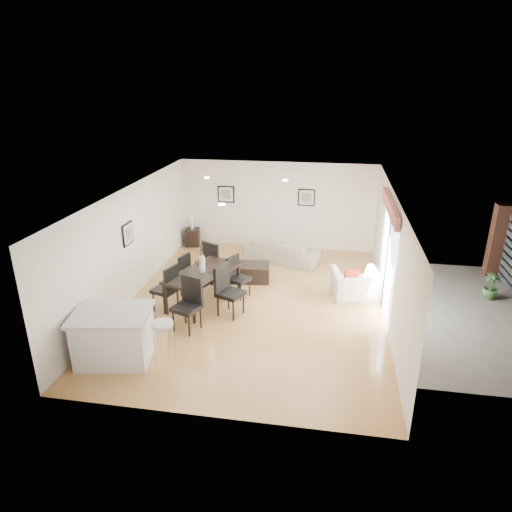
% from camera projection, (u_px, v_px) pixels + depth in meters
% --- Properties ---
extents(ground, '(8.00, 8.00, 0.00)m').
position_uv_depth(ground, '(255.00, 303.00, 10.91)').
color(ground, tan).
rests_on(ground, ground).
extents(wall_back, '(6.00, 0.04, 2.70)m').
position_uv_depth(wall_back, '(277.00, 206.00, 14.09)').
color(wall_back, white).
rests_on(wall_back, ground).
extents(wall_front, '(6.00, 0.04, 2.70)m').
position_uv_depth(wall_front, '(209.00, 344.00, 6.74)').
color(wall_front, white).
rests_on(wall_front, ground).
extents(wall_left, '(0.04, 8.00, 2.70)m').
position_uv_depth(wall_left, '(131.00, 243.00, 10.89)').
color(wall_left, white).
rests_on(wall_left, ground).
extents(wall_right, '(0.04, 8.00, 2.70)m').
position_uv_depth(wall_right, '(390.00, 258.00, 9.95)').
color(wall_right, white).
rests_on(wall_right, ground).
extents(ceiling, '(6.00, 8.00, 0.02)m').
position_uv_depth(ceiling, '(255.00, 192.00, 9.93)').
color(ceiling, white).
rests_on(ceiling, wall_back).
extents(sofa, '(2.31, 1.48, 0.63)m').
position_uv_depth(sofa, '(283.00, 251.00, 13.34)').
color(sofa, '#9D957F').
rests_on(sofa, ground).
extents(armchair, '(1.26, 1.15, 0.71)m').
position_uv_depth(armchair, '(355.00, 284.00, 11.06)').
color(armchair, beige).
rests_on(armchair, ground).
extents(courtyard_plant_b, '(0.37, 0.37, 0.65)m').
position_uv_depth(courtyard_plant_b, '(491.00, 286.00, 11.03)').
color(courtyard_plant_b, '#3A622A').
rests_on(courtyard_plant_b, ground).
extents(dining_table, '(1.59, 2.14, 0.80)m').
position_uv_depth(dining_table, '(203.00, 275.00, 10.68)').
color(dining_table, black).
rests_on(dining_table, ground).
extents(dining_chair_wnear, '(0.62, 0.62, 1.11)m').
position_uv_depth(dining_chair_wnear, '(168.00, 286.00, 10.35)').
color(dining_chair_wnear, black).
rests_on(dining_chair_wnear, ground).
extents(dining_chair_wfar, '(0.57, 0.57, 1.02)m').
position_uv_depth(dining_chair_wfar, '(181.00, 271.00, 11.26)').
color(dining_chair_wfar, black).
rests_on(dining_chair_wfar, ground).
extents(dining_chair_enear, '(0.69, 0.69, 1.17)m').
position_uv_depth(dining_chair_enear, '(227.00, 287.00, 10.19)').
color(dining_chair_enear, black).
rests_on(dining_chair_enear, ground).
extents(dining_chair_efar, '(0.62, 0.62, 1.02)m').
position_uv_depth(dining_chair_efar, '(236.00, 274.00, 11.10)').
color(dining_chair_efar, black).
rests_on(dining_chair_efar, ground).
extents(dining_chair_head, '(0.66, 0.66, 1.16)m').
position_uv_depth(dining_chair_head, '(189.00, 301.00, 9.61)').
color(dining_chair_head, black).
rests_on(dining_chair_head, ground).
extents(dining_chair_foot, '(0.68, 0.68, 1.13)m').
position_uv_depth(dining_chair_foot, '(214.00, 260.00, 11.82)').
color(dining_chair_foot, black).
rests_on(dining_chair_foot, ground).
extents(vase, '(0.88, 1.43, 0.81)m').
position_uv_depth(vase, '(202.00, 257.00, 10.52)').
color(vase, white).
rests_on(vase, dining_table).
extents(coffee_table, '(1.19, 0.80, 0.44)m').
position_uv_depth(coffee_table, '(248.00, 272.00, 12.09)').
color(coffee_table, black).
rests_on(coffee_table, ground).
extents(side_table, '(0.49, 0.49, 0.56)m').
position_uv_depth(side_table, '(193.00, 237.00, 14.58)').
color(side_table, black).
rests_on(side_table, ground).
extents(table_lamp, '(0.20, 0.20, 0.38)m').
position_uv_depth(table_lamp, '(192.00, 221.00, 14.39)').
color(table_lamp, white).
rests_on(table_lamp, side_table).
extents(cushion, '(0.37, 0.26, 0.36)m').
position_uv_depth(cushion, '(352.00, 277.00, 10.90)').
color(cushion, maroon).
rests_on(cushion, armchair).
extents(kitchen_island, '(1.59, 1.33, 1.00)m').
position_uv_depth(kitchen_island, '(114.00, 336.00, 8.57)').
color(kitchen_island, white).
rests_on(kitchen_island, ground).
extents(bar_stool, '(0.40, 0.40, 0.88)m').
position_uv_depth(bar_stool, '(163.00, 329.00, 8.32)').
color(bar_stool, silver).
rests_on(bar_stool, ground).
extents(framed_print_back_left, '(0.52, 0.04, 0.52)m').
position_uv_depth(framed_print_back_left, '(226.00, 194.00, 14.21)').
color(framed_print_back_left, black).
rests_on(framed_print_back_left, wall_back).
extents(framed_print_back_right, '(0.52, 0.04, 0.52)m').
position_uv_depth(framed_print_back_right, '(306.00, 198.00, 13.82)').
color(framed_print_back_right, black).
rests_on(framed_print_back_right, wall_back).
extents(framed_print_left_wall, '(0.04, 0.52, 0.52)m').
position_uv_depth(framed_print_left_wall, '(128.00, 234.00, 10.59)').
color(framed_print_left_wall, black).
rests_on(framed_print_left_wall, wall_left).
extents(sliding_door, '(0.12, 2.70, 2.57)m').
position_uv_depth(sliding_door, '(388.00, 240.00, 10.12)').
color(sliding_door, white).
rests_on(sliding_door, wall_right).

